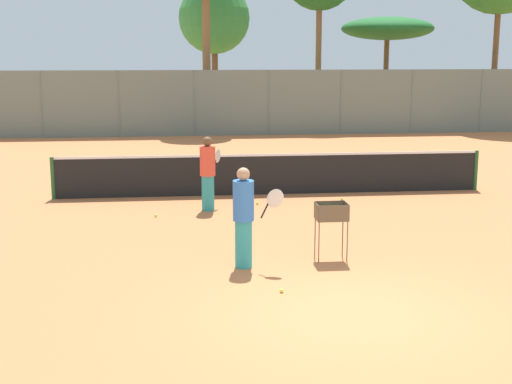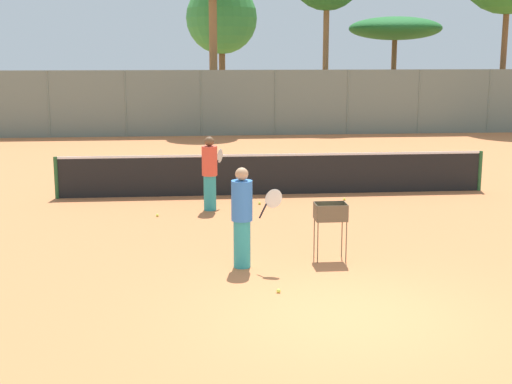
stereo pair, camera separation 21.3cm
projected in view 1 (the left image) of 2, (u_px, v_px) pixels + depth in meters
name	position (u px, v px, depth m)	size (l,w,h in m)	color
ground_plane	(351.00, 315.00, 10.13)	(80.00, 80.00, 0.00)	#C67242
tennis_net	(271.00, 173.00, 18.50)	(11.19, 0.10, 1.07)	#26592D
back_fence	(232.00, 103.00, 31.21)	(29.38, 0.08, 2.86)	slate
tree_0	(387.00, 29.00, 36.83)	(4.77, 4.77, 5.40)	brown
tree_3	(214.00, 18.00, 36.04)	(3.61, 3.61, 7.11)	brown
player_white_outfit	(244.00, 217.00, 12.19)	(0.91, 0.36, 1.75)	teal
player_red_cap	(208.00, 173.00, 16.60)	(0.56, 0.83, 1.74)	teal
ball_cart	(331.00, 216.00, 12.65)	(0.56, 0.41, 1.04)	brown
tennis_ball_0	(257.00, 203.00, 17.37)	(0.07, 0.07, 0.07)	#D1E54C
tennis_ball_1	(156.00, 216.00, 16.06)	(0.07, 0.07, 0.07)	#D1E54C
tennis_ball_2	(342.00, 199.00, 17.87)	(0.07, 0.07, 0.07)	#D1E54C
tennis_ball_3	(282.00, 291.00, 11.04)	(0.07, 0.07, 0.07)	#D1E54C
parked_car	(376.00, 111.00, 36.50)	(4.20, 1.70, 1.60)	#232328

